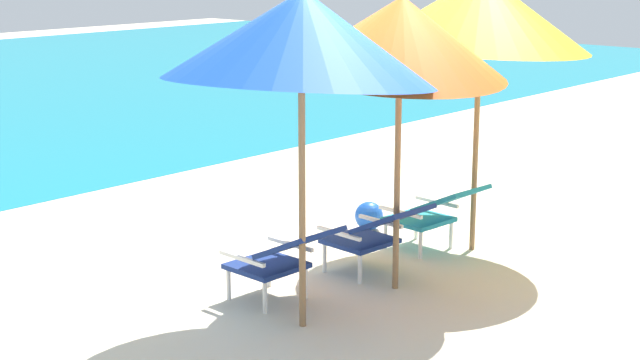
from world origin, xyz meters
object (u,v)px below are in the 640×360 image
at_px(lounge_chair_right, 434,210).
at_px(beach_ball, 369,216).
at_px(beach_umbrella_right, 481,11).
at_px(lounge_chair_center, 375,231).
at_px(beach_umbrella_center, 400,36).
at_px(beach_umbrella_left, 301,37).
at_px(lounge_chair_left, 282,255).

height_order(lounge_chair_right, beach_ball, lounge_chair_right).
relative_size(lounge_chair_right, beach_umbrella_right, 0.33).
height_order(lounge_chair_center, beach_umbrella_center, beach_umbrella_center).
bearing_deg(lounge_chair_right, beach_umbrella_left, -171.52).
bearing_deg(lounge_chair_left, lounge_chair_right, -3.15).
distance_m(lounge_chair_left, beach_umbrella_left, 1.78).
relative_size(lounge_chair_right, beach_umbrella_left, 0.36).
bearing_deg(beach_umbrella_center, beach_ball, 46.28).
xyz_separation_m(lounge_chair_left, lounge_chair_center, (1.00, -0.12, 0.00)).
bearing_deg(lounge_chair_center, beach_umbrella_left, -166.50).
relative_size(lounge_chair_center, lounge_chair_right, 1.00).
bearing_deg(beach_umbrella_left, beach_ball, 28.08).
distance_m(lounge_chair_right, beach_umbrella_left, 2.72).
relative_size(beach_umbrella_left, beach_ball, 8.94).
xyz_separation_m(lounge_chair_right, beach_umbrella_right, (0.32, -0.21, 1.78)).
distance_m(lounge_chair_center, beach_umbrella_left, 2.12).
distance_m(lounge_chair_right, beach_umbrella_right, 1.82).
distance_m(lounge_chair_left, lounge_chair_right, 1.88).
bearing_deg(lounge_chair_right, lounge_chair_center, -178.68).
height_order(lounge_chair_left, lounge_chair_right, same).
distance_m(lounge_chair_center, beach_umbrella_center, 1.69).
height_order(beach_umbrella_left, beach_umbrella_right, beach_umbrella_right).
bearing_deg(beach_umbrella_right, beach_umbrella_left, -177.67).
relative_size(beach_umbrella_left, beach_umbrella_center, 1.04).
height_order(lounge_chair_center, beach_umbrella_left, beach_umbrella_left).
bearing_deg(beach_ball, beach_umbrella_center, -133.72).
bearing_deg(lounge_chair_left, beach_umbrella_right, -8.19).
xyz_separation_m(beach_umbrella_right, beach_ball, (-0.14, 1.12, -2.04)).
bearing_deg(beach_ball, lounge_chair_center, -139.04).
bearing_deg(lounge_chair_center, lounge_chair_left, 172.96).
bearing_deg(beach_umbrella_right, lounge_chair_center, 170.85).
relative_size(beach_umbrella_right, beach_ball, 9.87).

